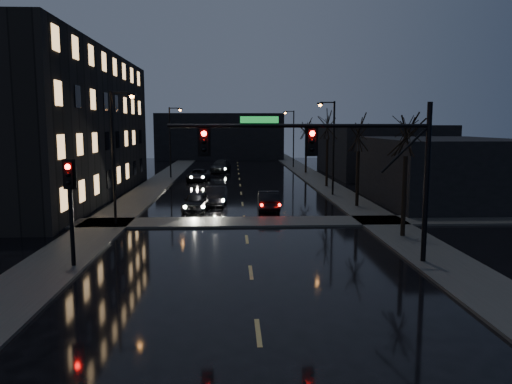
{
  "coord_description": "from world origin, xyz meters",
  "views": [
    {
      "loc": [
        -0.71,
        -11.91,
        6.04
      ],
      "look_at": [
        0.26,
        9.1,
        3.2
      ],
      "focal_mm": 35.0,
      "sensor_mm": 36.0,
      "label": 1
    }
  ],
  "objects": [
    {
      "name": "signal_pole_left",
      "position": [
        -7.5,
        8.99,
        3.01
      ],
      "size": [
        0.35,
        0.41,
        4.53
      ],
      "color": "black",
      "rests_on": "ground"
    },
    {
      "name": "streetlight_l_far",
      "position": [
        -7.58,
        45.0,
        4.77
      ],
      "size": [
        1.53,
        0.28,
        8.0
      ],
      "color": "black",
      "rests_on": "ground"
    },
    {
      "name": "apartment_block",
      "position": [
        -16.5,
        30.0,
        6.0
      ],
      "size": [
        12.0,
        30.0,
        12.0
      ],
      "primitive_type": "cube",
      "color": "black",
      "rests_on": "ground"
    },
    {
      "name": "sidewalk_left",
      "position": [
        -8.5,
        35.0,
        0.06
      ],
      "size": [
        3.0,
        140.0,
        0.12
      ],
      "primitive_type": "cube",
      "color": "#2D2D2B",
      "rests_on": "ground"
    },
    {
      "name": "oncoming_car_d",
      "position": [
        -2.29,
        51.91,
        0.76
      ],
      "size": [
        2.84,
        5.49,
        1.52
      ],
      "primitive_type": "imported",
      "rotation": [
        0.0,
        0.0,
        -0.14
      ],
      "color": "black",
      "rests_on": "ground"
    },
    {
      "name": "tree_far",
      "position": [
        8.4,
        50.0,
        6.06
      ],
      "size": [
        3.43,
        3.43,
        7.88
      ],
      "color": "black",
      "rests_on": "ground"
    },
    {
      "name": "ground",
      "position": [
        0.0,
        0.0,
        0.0
      ],
      "size": [
        160.0,
        160.0,
        0.0
      ],
      "primitive_type": "plane",
      "color": "black",
      "rests_on": "ground"
    },
    {
      "name": "streetlight_l_near",
      "position": [
        -7.58,
        18.0,
        4.77
      ],
      "size": [
        1.53,
        0.28,
        8.0
      ],
      "color": "black",
      "rests_on": "ground"
    },
    {
      "name": "streetlight_r_mid",
      "position": [
        7.58,
        30.0,
        4.77
      ],
      "size": [
        1.53,
        0.28,
        8.0
      ],
      "color": "black",
      "rests_on": "ground"
    },
    {
      "name": "oncoming_car_a",
      "position": [
        -3.31,
        23.03,
        0.68
      ],
      "size": [
        2.04,
        4.12,
        1.35
      ],
      "primitive_type": "imported",
      "rotation": [
        0.0,
        0.0,
        -0.11
      ],
      "color": "black",
      "rests_on": "ground"
    },
    {
      "name": "tree_near",
      "position": [
        8.4,
        14.0,
        6.22
      ],
      "size": [
        3.52,
        3.52,
        8.08
      ],
      "color": "black",
      "rests_on": "ground"
    },
    {
      "name": "sidewalk_cross",
      "position": [
        0.0,
        18.5,
        0.06
      ],
      "size": [
        40.0,
        3.0,
        0.12
      ],
      "primitive_type": "cube",
      "color": "#2D2D2B",
      "rests_on": "ground"
    },
    {
      "name": "streetlight_r_far",
      "position": [
        7.58,
        58.0,
        4.77
      ],
      "size": [
        1.53,
        0.28,
        8.0
      ],
      "color": "black",
      "rests_on": "ground"
    },
    {
      "name": "signal_mast",
      "position": [
        3.85,
        9.0,
        4.87
      ],
      "size": [
        11.11,
        0.41,
        7.0
      ],
      "color": "black",
      "rests_on": "ground"
    },
    {
      "name": "lead_car",
      "position": [
        1.8,
        23.23,
        0.7
      ],
      "size": [
        1.55,
        4.27,
        1.4
      ],
      "primitive_type": "imported",
      "rotation": [
        0.0,
        0.0,
        3.12
      ],
      "color": "black",
      "rests_on": "ground"
    },
    {
      "name": "commercial_right_far",
      "position": [
        17.0,
        48.0,
        3.0
      ],
      "size": [
        12.0,
        18.0,
        6.0
      ],
      "primitive_type": "cube",
      "color": "black",
      "rests_on": "ground"
    },
    {
      "name": "commercial_right_near",
      "position": [
        15.5,
        26.0,
        2.5
      ],
      "size": [
        10.0,
        14.0,
        5.0
      ],
      "primitive_type": "cube",
      "color": "black",
      "rests_on": "ground"
    },
    {
      "name": "oncoming_car_c",
      "position": [
        -4.45,
        41.98,
        0.65
      ],
      "size": [
        2.56,
        4.86,
        1.3
      ],
      "primitive_type": "imported",
      "rotation": [
        0.0,
        0.0,
        -0.09
      ],
      "color": "black",
      "rests_on": "ground"
    },
    {
      "name": "tree_mid_b",
      "position": [
        8.4,
        36.0,
        6.61
      ],
      "size": [
        3.74,
        3.74,
        8.59
      ],
      "color": "black",
      "rests_on": "ground"
    },
    {
      "name": "far_block",
      "position": [
        -3.0,
        78.0,
        4.0
      ],
      "size": [
        22.0,
        10.0,
        8.0
      ],
      "primitive_type": "cube",
      "color": "black",
      "rests_on": "ground"
    },
    {
      "name": "tree_mid_a",
      "position": [
        8.4,
        24.0,
        5.83
      ],
      "size": [
        3.3,
        3.3,
        7.58
      ],
      "color": "black",
      "rests_on": "ground"
    },
    {
      "name": "sidewalk_right",
      "position": [
        8.5,
        35.0,
        0.06
      ],
      "size": [
        3.0,
        140.0,
        0.12
      ],
      "primitive_type": "cube",
      "color": "#2D2D2B",
      "rests_on": "ground"
    },
    {
      "name": "oncoming_car_b",
      "position": [
        -2.04,
        25.77,
        0.69
      ],
      "size": [
        1.74,
        4.27,
        1.38
      ],
      "primitive_type": "imported",
      "rotation": [
        0.0,
        0.0,
        -0.07
      ],
      "color": "black",
      "rests_on": "ground"
    }
  ]
}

